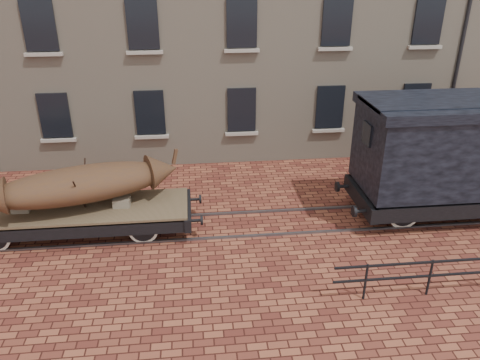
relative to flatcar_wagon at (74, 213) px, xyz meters
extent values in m
plane|color=#57231B|center=(4.51, 0.00, -0.71)|extent=(90.00, 90.00, 0.00)
cube|color=black|center=(-1.49, 4.96, 1.49)|extent=(1.10, 0.12, 1.70)
cube|color=#A49B8C|center=(-1.49, 4.90, 0.54)|extent=(1.30, 0.18, 0.12)
cube|color=black|center=(2.01, 4.96, 1.49)|extent=(1.10, 0.12, 1.70)
cube|color=#A49B8C|center=(2.01, 4.90, 0.54)|extent=(1.30, 0.18, 0.12)
cube|color=black|center=(5.51, 4.96, 1.49)|extent=(1.10, 0.12, 1.70)
cube|color=#A49B8C|center=(5.51, 4.90, 0.54)|extent=(1.30, 0.18, 0.12)
cube|color=black|center=(9.01, 4.96, 1.49)|extent=(1.10, 0.12, 1.70)
cube|color=#A49B8C|center=(9.01, 4.90, 0.54)|extent=(1.30, 0.18, 0.12)
cube|color=black|center=(12.51, 4.96, 1.49)|extent=(1.10, 0.12, 1.70)
cube|color=#A49B8C|center=(12.51, 4.90, 0.54)|extent=(1.30, 0.18, 0.12)
cube|color=black|center=(-1.49, 4.96, 4.69)|extent=(1.10, 0.12, 1.70)
cube|color=#A49B8C|center=(-1.49, 4.90, 3.74)|extent=(1.30, 0.18, 0.12)
cube|color=black|center=(2.01, 4.96, 4.69)|extent=(1.10, 0.12, 1.70)
cube|color=#A49B8C|center=(2.01, 4.90, 3.74)|extent=(1.30, 0.18, 0.12)
cube|color=black|center=(5.51, 4.96, 4.69)|extent=(1.10, 0.12, 1.70)
cube|color=#A49B8C|center=(5.51, 4.90, 3.74)|extent=(1.30, 0.18, 0.12)
cube|color=black|center=(9.01, 4.96, 4.69)|extent=(1.10, 0.12, 1.70)
cube|color=#A49B8C|center=(9.01, 4.90, 3.74)|extent=(1.30, 0.18, 0.12)
cube|color=black|center=(12.51, 4.96, 4.69)|extent=(1.10, 0.12, 1.70)
cube|color=#A49B8C|center=(12.51, 4.90, 3.74)|extent=(1.30, 0.18, 0.12)
cube|color=#59595E|center=(4.51, -0.72, -0.68)|extent=(30.00, 0.08, 0.06)
cube|color=#59595E|center=(4.51, 0.72, -0.68)|extent=(30.00, 0.08, 0.06)
cylinder|color=black|center=(7.51, -3.80, -0.21)|extent=(0.06, 0.06, 1.00)
cylinder|color=black|center=(9.11, -3.80, -0.21)|extent=(0.06, 0.06, 1.00)
cube|color=brown|center=(0.00, 0.00, 0.13)|extent=(6.65, 1.95, 0.11)
cube|color=black|center=(0.00, -0.90, -0.09)|extent=(6.65, 0.14, 0.40)
cube|color=black|center=(0.00, 0.90, -0.09)|extent=(6.65, 0.14, 0.40)
cube|color=black|center=(3.32, 0.00, -0.09)|extent=(0.20, 2.04, 0.40)
cylinder|color=black|center=(3.57, -0.66, -0.09)|extent=(0.31, 0.09, 0.09)
cylinder|color=black|center=(3.72, -0.66, -0.09)|extent=(0.07, 0.28, 0.28)
cylinder|color=black|center=(3.57, 0.66, -0.09)|extent=(0.31, 0.09, 0.09)
cylinder|color=black|center=(3.72, 0.66, -0.09)|extent=(0.07, 0.28, 0.28)
cylinder|color=black|center=(-2.04, 0.00, -0.28)|extent=(0.09, 1.68, 0.09)
cylinder|color=white|center=(-2.04, 0.72, -0.28)|extent=(0.85, 0.06, 0.85)
cylinder|color=black|center=(-2.04, 0.72, -0.28)|extent=(0.70, 0.09, 0.70)
cube|color=black|center=(-2.04, 0.83, -0.07)|extent=(0.80, 0.07, 0.09)
cylinder|color=black|center=(2.04, 0.00, -0.28)|extent=(0.09, 1.68, 0.09)
cylinder|color=white|center=(2.04, -0.72, -0.28)|extent=(0.85, 0.06, 0.85)
cylinder|color=black|center=(2.04, -0.72, -0.28)|extent=(0.70, 0.09, 0.70)
cube|color=black|center=(2.04, -0.83, -0.07)|extent=(0.80, 0.07, 0.09)
cylinder|color=white|center=(2.04, 0.72, -0.28)|extent=(0.85, 0.06, 0.85)
cylinder|color=black|center=(2.04, 0.72, -0.28)|extent=(0.70, 0.09, 0.70)
cube|color=black|center=(2.04, 0.83, -0.07)|extent=(0.80, 0.07, 0.09)
cube|color=black|center=(0.00, 0.00, -0.22)|extent=(3.55, 0.05, 0.05)
cube|color=gray|center=(-1.42, 0.00, 0.30)|extent=(0.49, 0.44, 0.25)
cube|color=gray|center=(1.42, 0.00, 0.30)|extent=(0.49, 0.44, 0.25)
ellipsoid|color=#4F311A|center=(0.35, 0.00, 0.92)|extent=(5.27, 2.95, 1.01)
cone|color=#4F311A|center=(2.64, 0.69, 0.96)|extent=(1.11, 1.16, 0.95)
cube|color=#4F311A|center=(3.01, 0.81, 1.34)|extent=(0.22, 0.16, 0.48)
cylinder|color=black|center=(0.35, -0.41, 0.79)|extent=(0.04, 0.86, 1.24)
cylinder|color=black|center=(0.35, 0.41, 0.79)|extent=(0.04, 0.86, 1.24)
cube|color=black|center=(11.83, -1.16, 0.03)|extent=(6.32, 0.17, 0.47)
cube|color=black|center=(11.83, 1.16, 0.03)|extent=(6.32, 0.17, 0.47)
cube|color=black|center=(8.68, 0.00, 0.03)|extent=(0.23, 2.53, 0.47)
cylinder|color=black|center=(8.20, -0.84, 0.03)|extent=(0.08, 0.34, 0.34)
cylinder|color=black|center=(8.20, 0.84, 0.03)|extent=(0.08, 0.34, 0.34)
cylinder|color=black|center=(9.83, 0.00, -0.20)|extent=(0.11, 2.00, 0.11)
cylinder|color=white|center=(9.83, -0.72, -0.20)|extent=(1.01, 0.07, 1.01)
cylinder|color=black|center=(9.83, -0.72, -0.20)|extent=(0.83, 0.11, 0.83)
cylinder|color=white|center=(9.83, 0.72, -0.20)|extent=(1.01, 0.07, 1.01)
cylinder|color=black|center=(9.83, 0.72, -0.20)|extent=(0.83, 0.11, 0.83)
cube|color=black|center=(11.83, 0.00, 1.56)|extent=(6.32, 2.53, 2.42)
cube|color=black|center=(11.83, 0.00, 2.91)|extent=(6.51, 2.68, 0.29)
cube|color=black|center=(11.83, 0.00, 3.03)|extent=(6.51, 1.79, 0.13)
cube|color=black|center=(8.66, 0.00, 2.14)|extent=(0.08, 0.63, 0.63)
camera|label=1|loc=(3.57, -12.45, 6.71)|focal=35.00mm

